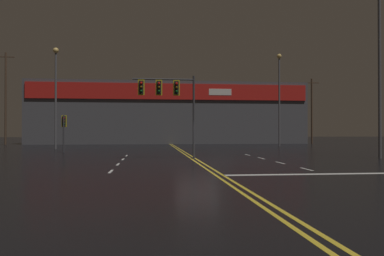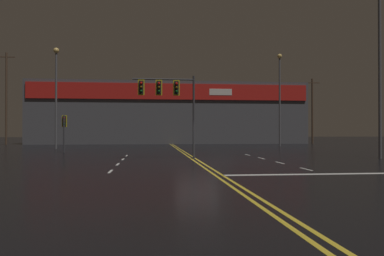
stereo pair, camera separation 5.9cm
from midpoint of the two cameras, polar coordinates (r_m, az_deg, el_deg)
The scene contains 9 objects.
ground_plane at distance 22.46m, azimuth 0.82°, elevation -5.04°, with size 200.00×200.00×0.00m, color black.
road_markings at distance 21.26m, azimuth 3.44°, elevation -5.29°, with size 13.39×60.00×0.01m.
traffic_signal_median at distance 24.14m, azimuth -3.72°, elevation 5.24°, with size 4.00×0.36×5.37m.
traffic_signal_corner_northwest at distance 33.25m, azimuth -18.85°, elevation 0.41°, with size 0.42×0.36×3.13m.
streetlight_near_right at distance 40.44m, azimuth -19.96°, elevation 6.18°, with size 0.56×0.56×10.25m.
streetlight_median_approach at distance 27.95m, azimuth 26.75°, elevation 10.38°, with size 0.56×0.56×11.29m.
streetlight_far_right at distance 45.95m, azimuth 13.25°, elevation 5.88°, with size 0.56×0.56×11.02m.
building_backdrop at distance 56.99m, azimuth -3.42°, elevation 2.16°, with size 39.65×10.23×8.87m.
utility_pole_row at distance 52.55m, azimuth -6.88°, elevation 3.82°, with size 44.95×0.26×12.36m.
Camera 2 is at (-2.69, -22.23, 1.77)m, focal length 35.00 mm.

